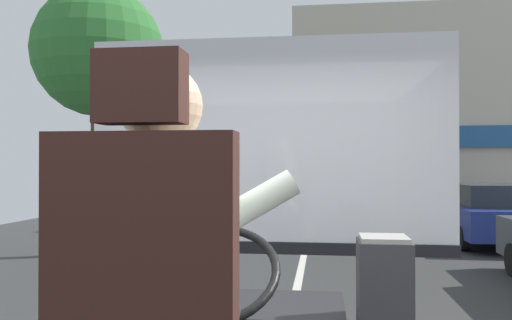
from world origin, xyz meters
The scene contains 8 objects.
ground centered at (0.00, 8.80, -0.02)m, with size 18.00×44.00×0.06m.
bus_driver centered at (-0.08, -0.49, 1.49)m, with size 0.77×0.57×0.86m.
windshield_panel centered at (0.00, 1.62, 1.72)m, with size 2.50×0.08×1.48m.
street_tree centered at (-3.99, 7.86, 3.94)m, with size 2.53×2.53×5.24m.
shop_building centered at (4.37, 16.24, 3.20)m, with size 9.77×5.79×6.41m.
parked_car_blue centered at (4.14, 10.42, 0.69)m, with size 2.02×4.02×1.33m.
parked_car_black centered at (4.32, 15.52, 0.63)m, with size 1.90×3.81×1.22m.
parked_car_green centered at (4.40, 21.54, 0.66)m, with size 1.92×3.97×1.28m.
Camera 1 is at (0.37, -1.96, 1.74)m, focal length 37.04 mm.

